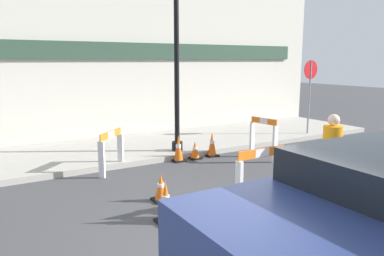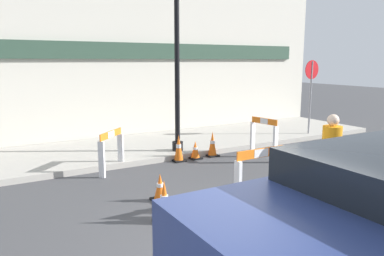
% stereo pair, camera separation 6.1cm
% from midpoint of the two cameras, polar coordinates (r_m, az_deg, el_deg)
% --- Properties ---
extents(ground_plane, '(60.00, 60.00, 0.00)m').
position_cam_midpoint_polar(ground_plane, '(5.28, 7.31, -18.12)').
color(ground_plane, '#424244').
extents(sidewalk_slab, '(18.00, 3.10, 0.14)m').
position_cam_midpoint_polar(sidewalk_slab, '(10.40, -13.57, -3.57)').
color(sidewalk_slab, '#ADA89E').
rests_on(sidewalk_slab, ground_plane).
extents(storefront_facade, '(18.00, 0.22, 5.50)m').
position_cam_midpoint_polar(storefront_facade, '(11.68, -16.53, 11.07)').
color(storefront_facade, beige).
rests_on(storefront_facade, ground_plane).
extents(streetlamp_post, '(0.44, 0.44, 4.67)m').
position_cam_midpoint_polar(streetlamp_post, '(9.74, -2.57, 14.13)').
color(streetlamp_post, black).
rests_on(streetlamp_post, sidewalk_slab).
extents(stop_sign, '(0.60, 0.06, 2.37)m').
position_cam_midpoint_polar(stop_sign, '(12.71, 17.40, 6.29)').
color(stop_sign, gray).
rests_on(stop_sign, sidewalk_slab).
extents(barricade_0, '(0.98, 0.15, 1.09)m').
position_cam_midpoint_polar(barricade_0, '(6.34, 10.21, -7.36)').
color(barricade_0, white).
rests_on(barricade_0, ground_plane).
extents(barricade_1, '(0.26, 0.82, 1.07)m').
position_cam_midpoint_polar(barricade_1, '(9.68, 10.64, -1.41)').
color(barricade_1, white).
rests_on(barricade_1, ground_plane).
extents(barricade_2, '(0.77, 0.74, 0.95)m').
position_cam_midpoint_polar(barricade_2, '(8.63, -12.40, -3.24)').
color(barricade_2, white).
rests_on(barricade_2, ground_plane).
extents(traffic_cone_0, '(0.30, 0.30, 0.51)m').
position_cam_midpoint_polar(traffic_cone_0, '(6.84, -5.02, -9.09)').
color(traffic_cone_0, black).
rests_on(traffic_cone_0, ground_plane).
extents(traffic_cone_1, '(0.30, 0.30, 0.67)m').
position_cam_midpoint_polar(traffic_cone_1, '(9.89, 2.90, -2.48)').
color(traffic_cone_1, black).
rests_on(traffic_cone_1, ground_plane).
extents(traffic_cone_2, '(0.30, 0.30, 0.47)m').
position_cam_midpoint_polar(traffic_cone_2, '(9.64, 0.27, -3.42)').
color(traffic_cone_2, black).
rests_on(traffic_cone_2, ground_plane).
extents(traffic_cone_3, '(0.30, 0.30, 0.68)m').
position_cam_midpoint_polar(traffic_cone_3, '(9.38, -2.27, -3.14)').
color(traffic_cone_3, black).
rests_on(traffic_cone_3, ground_plane).
extents(traffic_cone_4, '(0.30, 0.30, 0.69)m').
position_cam_midpoint_polar(traffic_cone_4, '(5.94, -4.35, -11.18)').
color(traffic_cone_4, black).
rests_on(traffic_cone_4, ground_plane).
extents(person_worker, '(0.39, 0.39, 1.64)m').
position_cam_midpoint_polar(person_worker, '(6.66, 20.19, -4.44)').
color(person_worker, '#33333D').
rests_on(person_worker, ground_plane).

